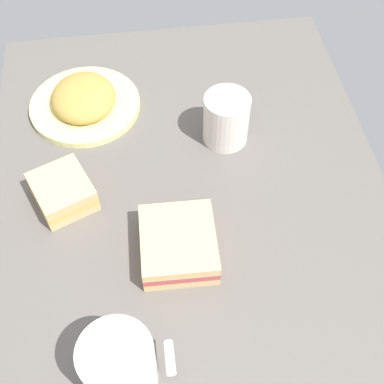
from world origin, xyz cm
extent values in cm
cube|color=#5B5651|center=(0.00, 0.00, 1.00)|extent=(90.00, 64.00, 2.00)
cylinder|color=#EAE58C|center=(-23.81, -16.27, 2.60)|extent=(19.83, 19.83, 1.20)
ellipsoid|color=#B28C3F|center=(-23.81, -16.27, 4.49)|extent=(12.74, 11.46, 5.15)
cylinder|color=silver|center=(-13.14, 7.59, 6.50)|extent=(7.70, 7.70, 9.01)
cylinder|color=brown|center=(-13.14, 7.59, 10.51)|extent=(6.78, 6.78, 0.40)
cylinder|color=silver|center=(-17.67, 10.23, 6.95)|extent=(2.78, 3.60, 1.20)
cylinder|color=white|center=(25.79, -12.44, 6.78)|extent=(9.07, 9.07, 9.56)
cylinder|color=black|center=(25.79, -12.44, 11.06)|extent=(7.98, 7.98, 0.40)
cylinder|color=white|center=(25.84, -6.28, 7.26)|extent=(4.09, 1.23, 1.20)
cube|color=#DBB77A|center=(8.45, -3.18, 2.80)|extent=(12.32, 11.17, 1.60)
cube|color=#C14C4C|center=(8.45, -3.18, 4.20)|extent=(12.32, 11.17, 1.20)
cube|color=#DBB77A|center=(8.45, -3.18, 5.60)|extent=(12.32, 11.17, 1.60)
cube|color=#DBB77A|center=(-3.41, -19.82, 2.80)|extent=(11.63, 11.14, 1.60)
cube|color=#D8B259|center=(-3.41, -19.82, 4.20)|extent=(11.63, 11.14, 1.20)
cube|color=#DBB77A|center=(-3.41, -19.82, 5.60)|extent=(11.63, 11.14, 1.60)
camera|label=1|loc=(47.47, -6.58, 69.71)|focal=49.17mm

